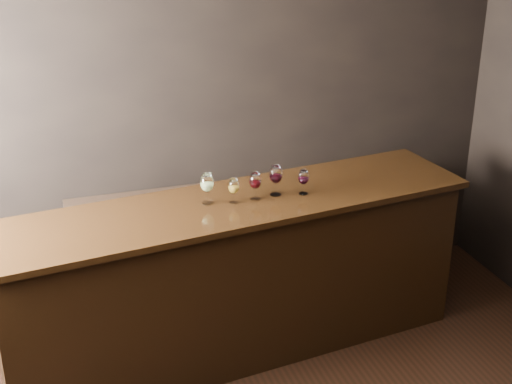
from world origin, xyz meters
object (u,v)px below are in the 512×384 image
object	(u,v)px
bar_counter	(236,280)
glass_red_a	(255,181)
glass_red_c	(303,178)
glass_amber	(234,187)
back_bar_shelf	(240,243)
glass_white	(207,183)
glass_red_b	(276,175)

from	to	relation	value
bar_counter	glass_red_a	xyz separation A→B (m)	(0.14, -0.00, 0.72)
bar_counter	glass_red_c	bearing A→B (deg)	-8.66
glass_amber	glass_red_a	xyz separation A→B (m)	(0.15, 0.01, 0.01)
glass_amber	glass_red_a	size ratio (longest dim) A/B	0.90
back_bar_shelf	glass_amber	bearing A→B (deg)	-109.61
glass_white	glass_red_a	bearing A→B (deg)	-6.02
glass_red_b	glass_white	bearing A→B (deg)	179.74
glass_red_a	glass_red_b	xyz separation A→B (m)	(0.15, 0.03, 0.01)
back_bar_shelf	glass_red_b	distance (m)	1.05
back_bar_shelf	glass_red_c	world-z (taller)	glass_red_c
bar_counter	glass_red_b	distance (m)	0.79
glass_red_a	glass_red_b	distance (m)	0.16
glass_amber	back_bar_shelf	bearing A→B (deg)	70.39
glass_white	glass_red_c	bearing A→B (deg)	-3.96
back_bar_shelf	glass_amber	size ratio (longest dim) A/B	15.30
bar_counter	glass_amber	xyz separation A→B (m)	(-0.01, -0.02, 0.71)
glass_red_c	glass_white	bearing A→B (deg)	176.04
glass_white	glass_red_b	xyz separation A→B (m)	(0.47, -0.00, 0.00)
glass_red_a	glass_red_b	world-z (taller)	glass_red_b
glass_red_a	back_bar_shelf	bearing A→B (deg)	81.97
glass_white	glass_red_b	bearing A→B (deg)	-0.26
bar_counter	glass_white	xyz separation A→B (m)	(-0.18, 0.03, 0.73)
back_bar_shelf	glass_red_c	distance (m)	1.08
glass_red_a	glass_red_b	size ratio (longest dim) A/B	0.91
back_bar_shelf	bar_counter	bearing A→B (deg)	-109.21
glass_red_a	glass_red_c	world-z (taller)	glass_red_a
glass_white	back_bar_shelf	bearing A→B (deg)	57.47
glass_red_a	glass_red_c	bearing A→B (deg)	-2.01
bar_counter	glass_amber	distance (m)	0.71
glass_white	glass_red_b	distance (m)	0.47
back_bar_shelf	glass_red_b	world-z (taller)	glass_red_b
bar_counter	back_bar_shelf	bearing A→B (deg)	63.76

